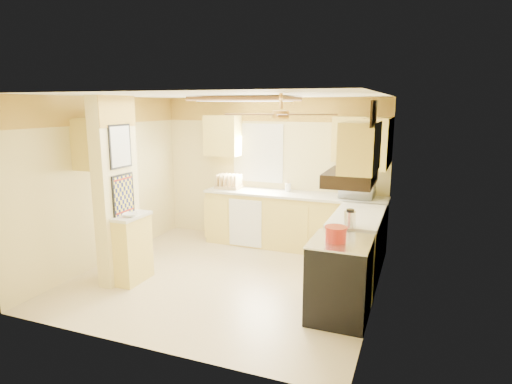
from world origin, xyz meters
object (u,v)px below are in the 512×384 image
at_px(microwave, 357,189).
at_px(dutch_oven, 336,234).
at_px(kettle, 350,219).
at_px(bowl, 130,215).
at_px(stove, 340,279).

bearing_deg(microwave, dutch_oven, 96.60).
bearing_deg(dutch_oven, microwave, 92.33).
xyz_separation_m(microwave, kettle, (0.16, -1.68, -0.04)).
distance_m(bowl, kettle, 2.82).
xyz_separation_m(stove, dutch_oven, (-0.05, -0.06, 0.54)).
height_order(stove, bowl, bowl).
bearing_deg(stove, microwave, 93.77).
relative_size(stove, microwave, 1.77).
bearing_deg(microwave, stove, 98.05).
bearing_deg(kettle, dutch_oven, -97.15).
distance_m(microwave, kettle, 1.69).
bearing_deg(kettle, microwave, 95.29).
height_order(stove, dutch_oven, dutch_oven).
relative_size(dutch_oven, kettle, 1.13).
distance_m(stove, microwave, 2.24).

